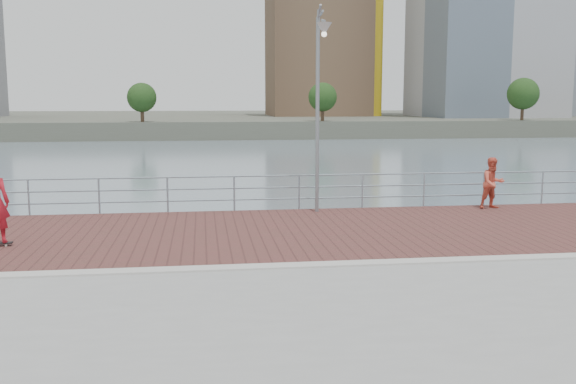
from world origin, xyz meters
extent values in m
plane|color=slate|center=(0.00, 0.00, -2.00)|extent=(400.00, 400.00, 0.00)
cube|color=brown|center=(0.00, 3.60, 0.01)|extent=(40.00, 6.80, 0.02)
cube|color=#B7B5AD|center=(0.00, 0.00, 0.03)|extent=(40.00, 0.40, 0.06)
cube|color=#4C5142|center=(0.00, 122.50, -0.75)|extent=(320.00, 95.00, 2.50)
cylinder|color=#8C9EA8|center=(-7.18, 7.00, 0.55)|extent=(0.06, 0.06, 1.10)
cylinder|color=#8C9EA8|center=(-5.13, 7.00, 0.55)|extent=(0.06, 0.06, 1.10)
cylinder|color=#8C9EA8|center=(-3.08, 7.00, 0.55)|extent=(0.06, 0.06, 1.10)
cylinder|color=#8C9EA8|center=(-1.03, 7.00, 0.55)|extent=(0.06, 0.06, 1.10)
cylinder|color=#8C9EA8|center=(1.03, 7.00, 0.55)|extent=(0.06, 0.06, 1.10)
cylinder|color=#8C9EA8|center=(3.08, 7.00, 0.55)|extent=(0.06, 0.06, 1.10)
cylinder|color=#8C9EA8|center=(5.13, 7.00, 0.55)|extent=(0.06, 0.06, 1.10)
cylinder|color=#8C9EA8|center=(7.18, 7.00, 0.55)|extent=(0.06, 0.06, 1.10)
cylinder|color=#8C9EA8|center=(9.24, 7.00, 0.55)|extent=(0.06, 0.06, 1.10)
cylinder|color=#8C9EA8|center=(0.00, 7.00, 1.10)|extent=(39.00, 0.05, 0.05)
cylinder|color=#8C9EA8|center=(0.00, 7.00, 0.73)|extent=(39.00, 0.05, 0.05)
cylinder|color=#8C9EA8|center=(0.00, 7.00, 0.36)|extent=(39.00, 0.05, 0.05)
cylinder|color=gray|center=(1.51, 6.50, 2.95)|extent=(0.12, 0.12, 5.90)
cylinder|color=gray|center=(1.51, 6.01, 5.90)|extent=(0.07, 0.98, 0.07)
cone|color=#B2B2AD|center=(1.51, 5.52, 5.71)|extent=(0.43, 0.43, 0.34)
cylinder|color=beige|center=(-6.65, 2.74, 0.05)|extent=(0.06, 0.04, 0.06)
cylinder|color=beige|center=(-6.65, 2.87, 0.05)|extent=(0.06, 0.04, 0.06)
imported|color=#D95640|center=(7.16, 6.31, 0.84)|extent=(0.87, 0.72, 1.63)
cube|color=brown|center=(20.00, 110.00, 15.04)|extent=(18.00, 18.00, 29.09)
cylinder|color=#473323|center=(-10.00, 77.00, 2.05)|extent=(0.50, 0.50, 3.09)
sphere|color=#193814|center=(-10.00, 77.00, 3.81)|extent=(3.98, 3.98, 3.98)
cylinder|color=#473323|center=(15.00, 77.00, 2.08)|extent=(0.50, 0.50, 3.16)
sphere|color=#193814|center=(15.00, 77.00, 3.89)|extent=(4.07, 4.07, 4.07)
cylinder|color=#473323|center=(45.00, 77.00, 2.31)|extent=(0.50, 0.50, 3.62)
sphere|color=#193814|center=(45.00, 77.00, 4.38)|extent=(4.66, 4.66, 4.66)
camera|label=1|loc=(-2.00, -12.87, 3.45)|focal=40.00mm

